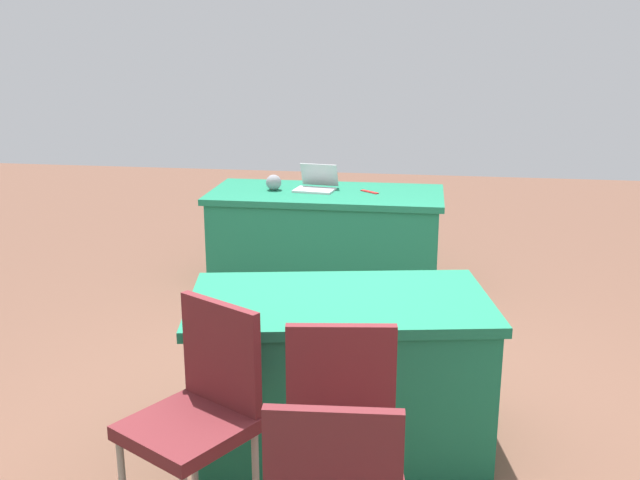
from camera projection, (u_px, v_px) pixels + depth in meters
ground_plane at (341, 408)px, 4.12m from camera, size 14.40×14.40×0.00m
table_foreground at (326, 237)px, 6.11m from camera, size 1.90×0.90×0.78m
table_mid_left at (339, 370)px, 3.70m from camera, size 1.59×1.09×0.78m
chair_near_front at (341, 441)px, 2.73m from camera, size 0.50×0.50×0.97m
chair_tucked_left at (200, 406)px, 2.98m from camera, size 0.60×0.60×0.98m
laptop_silver at (316, 185)px, 6.06m from camera, size 0.35×0.33×0.21m
yarn_ball at (274, 182)px, 6.05m from camera, size 0.13×0.13×0.13m
scissors_red at (370, 192)px, 5.98m from camera, size 0.16×0.14×0.01m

